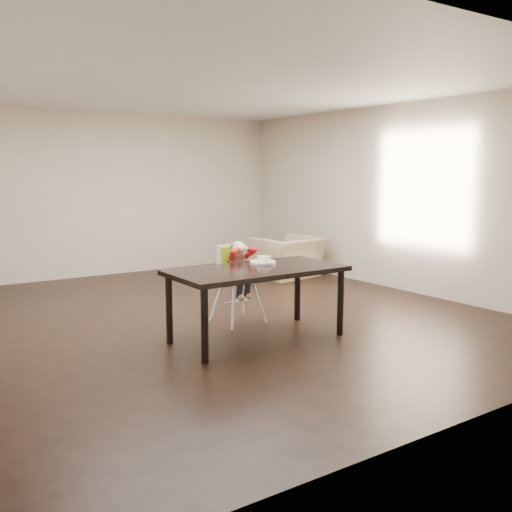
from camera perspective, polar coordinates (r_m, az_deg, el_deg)
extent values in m
plane|color=black|center=(6.95, -3.59, -5.99)|extent=(7.00, 7.00, 0.00)
cube|color=beige|center=(9.92, -14.00, 6.00)|extent=(6.00, 0.02, 2.70)
cube|color=beige|center=(4.12, 21.70, 2.58)|extent=(6.00, 0.02, 2.70)
cube|color=beige|center=(8.64, 13.84, 5.68)|extent=(0.02, 7.00, 2.70)
cube|color=white|center=(6.80, -3.80, 16.64)|extent=(6.00, 7.00, 0.02)
cube|color=black|center=(5.84, 0.10, -1.45)|extent=(1.80, 0.90, 0.05)
cylinder|color=black|center=(5.20, -5.16, -6.97)|extent=(0.07, 0.07, 0.70)
cylinder|color=black|center=(6.13, 8.44, -4.65)|extent=(0.07, 0.07, 0.70)
cylinder|color=black|center=(5.84, -8.68, -5.32)|extent=(0.07, 0.07, 0.70)
cylinder|color=black|center=(6.68, 4.16, -3.49)|extent=(0.07, 0.07, 0.70)
cylinder|color=white|center=(6.36, -2.29, -5.01)|extent=(0.04, 0.04, 0.50)
cylinder|color=white|center=(6.55, 0.34, -4.59)|extent=(0.04, 0.04, 0.50)
cylinder|color=white|center=(6.65, -3.99, -4.42)|extent=(0.04, 0.04, 0.50)
cylinder|color=white|center=(6.84, -1.43, -4.04)|extent=(0.04, 0.04, 0.50)
cube|color=white|center=(6.55, -1.85, -2.37)|extent=(0.37, 0.33, 0.04)
cube|color=#8EC419|center=(6.54, -1.85, -2.10)|extent=(0.29, 0.28, 0.03)
cube|color=white|center=(6.63, -2.53, -0.43)|extent=(0.36, 0.05, 0.38)
cube|color=#8EC419|center=(6.60, -2.40, -0.54)|extent=(0.30, 0.03, 0.34)
cube|color=black|center=(6.52, -2.51, -0.66)|extent=(0.03, 0.16, 0.02)
cube|color=black|center=(6.58, -1.66, -0.57)|extent=(0.03, 0.16, 0.02)
cylinder|color=#A62213|center=(6.52, -1.86, -0.94)|extent=(0.21, 0.21, 0.24)
sphere|color=beige|center=(6.47, -1.78, 0.76)|extent=(0.17, 0.17, 0.16)
ellipsoid|color=brown|center=(6.49, -1.89, 0.94)|extent=(0.17, 0.16, 0.12)
sphere|color=beige|center=(6.39, -1.59, 0.70)|extent=(0.07, 0.07, 0.07)
sphere|color=beige|center=(6.42, -1.13, 0.74)|extent=(0.07, 0.07, 0.07)
cylinder|color=white|center=(6.12, 0.67, -0.67)|extent=(0.29, 0.29, 0.02)
torus|color=white|center=(6.11, 0.67, -0.56)|extent=(0.29, 0.29, 0.01)
imported|color=tan|center=(9.35, 3.15, 0.55)|extent=(1.11, 0.80, 0.90)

